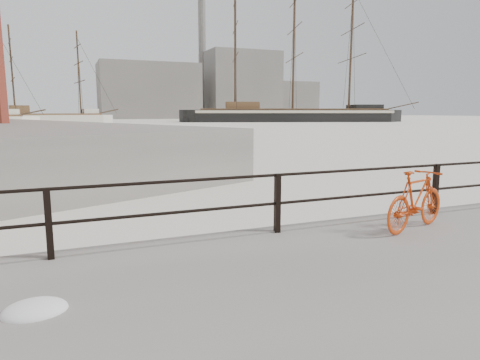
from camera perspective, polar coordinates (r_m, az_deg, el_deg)
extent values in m
plane|color=white|center=(9.57, 23.61, -5.99)|extent=(400.00, 400.00, 0.00)
imported|color=#C1390C|center=(7.90, 22.42, -2.49)|extent=(1.73, 0.76, 1.04)
ellipsoid|color=white|center=(4.98, -25.78, -14.30)|extent=(0.65, 0.51, 0.23)
cube|color=gray|center=(148.95, -12.07, 11.48)|extent=(32.00, 18.00, 18.00)
cube|color=gray|center=(163.77, 0.00, 12.50)|extent=(26.00, 20.00, 24.00)
cube|color=gray|center=(177.92, 6.37, 10.56)|extent=(20.00, 16.00, 14.00)
cylinder|color=gray|center=(164.97, -5.04, 15.93)|extent=(2.80, 2.80, 44.00)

